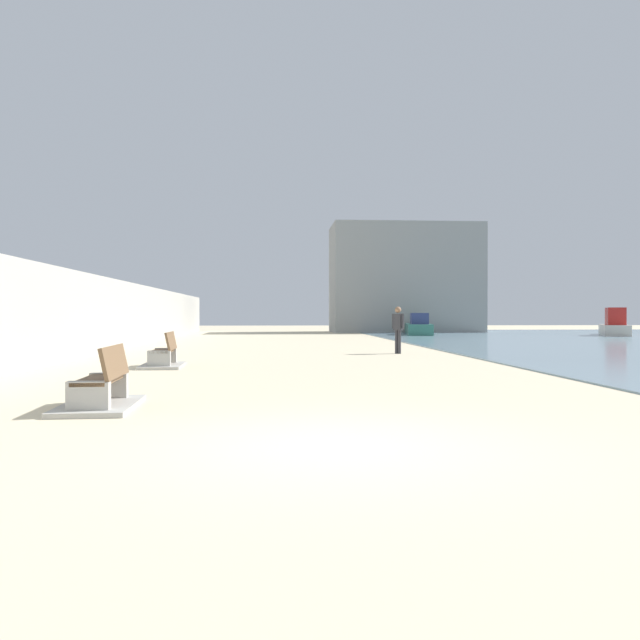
% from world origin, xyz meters
% --- Properties ---
extents(ground_plane, '(120.00, 120.00, 0.00)m').
position_xyz_m(ground_plane, '(0.00, 18.00, 0.00)').
color(ground_plane, beige).
extents(seawall, '(0.80, 64.00, 2.91)m').
position_xyz_m(seawall, '(-7.50, 18.00, 1.45)').
color(seawall, '#ADAAA3').
rests_on(seawall, ground).
extents(bench_near, '(1.18, 2.14, 0.98)m').
position_xyz_m(bench_near, '(-3.35, 3.14, 0.23)').
color(bench_near, '#ADAAA3').
rests_on(bench_near, ground).
extents(bench_far, '(1.17, 2.14, 0.98)m').
position_xyz_m(bench_far, '(-3.72, 11.16, 0.23)').
color(bench_far, '#ADAAA3').
rests_on(bench_far, ground).
extents(person_walking, '(0.40, 0.41, 1.76)m').
position_xyz_m(person_walking, '(3.96, 16.82, 1.03)').
color(person_walking, '#333338').
rests_on(person_walking, ground).
extents(boat_distant, '(3.00, 7.93, 1.52)m').
position_xyz_m(boat_distant, '(9.69, 38.96, 0.60)').
color(boat_distant, '#337060').
rests_on(boat_distant, water_bay).
extents(boat_mid_bay, '(3.77, 5.98, 1.88)m').
position_xyz_m(boat_mid_bay, '(22.44, 35.60, 0.71)').
color(boat_mid_bay, beige).
rests_on(boat_mid_bay, water_bay).
extents(harbor_building, '(12.00, 6.00, 8.77)m').
position_xyz_m(harbor_building, '(10.09, 46.00, 4.39)').
color(harbor_building, gray).
rests_on(harbor_building, ground).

